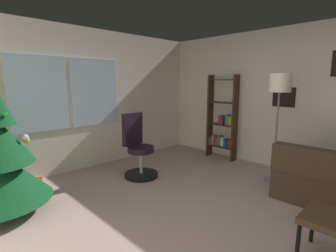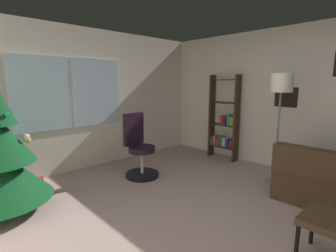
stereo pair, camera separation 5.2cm
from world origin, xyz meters
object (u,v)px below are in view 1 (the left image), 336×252
(floor_lamp, at_px, (279,92))
(office_chair, at_px, (138,152))
(gift_box_red, at_px, (33,186))
(gift_box_green, at_px, (21,187))
(footstool, at_px, (328,222))
(bookshelf, at_px, (222,122))

(floor_lamp, bearing_deg, office_chair, 129.87)
(gift_box_red, distance_m, gift_box_green, 0.14)
(footstool, relative_size, floor_lamp, 0.27)
(office_chair, bearing_deg, gift_box_green, 160.36)
(office_chair, bearing_deg, gift_box_red, 160.43)
(gift_box_red, bearing_deg, gift_box_green, 159.51)
(footstool, relative_size, gift_box_green, 1.28)
(office_chair, bearing_deg, bookshelf, -11.86)
(footstool, distance_m, gift_box_green, 3.72)
(gift_box_green, bearing_deg, floor_lamp, -36.73)
(gift_box_green, xyz_separation_m, bookshelf, (3.51, -0.98, 0.66))
(footstool, bearing_deg, office_chair, 88.34)
(floor_lamp, bearing_deg, gift_box_red, 142.64)
(footstool, relative_size, office_chair, 0.43)
(office_chair, xyz_separation_m, floor_lamp, (1.41, -1.69, 1.00))
(bookshelf, distance_m, floor_lamp, 1.53)
(gift_box_red, bearing_deg, bookshelf, -15.36)
(bookshelf, bearing_deg, gift_box_red, 164.64)
(gift_box_red, bearing_deg, footstool, -66.86)
(gift_box_green, bearing_deg, gift_box_red, -20.49)
(footstool, height_order, office_chair, office_chair)
(footstool, bearing_deg, gift_box_green, 114.73)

